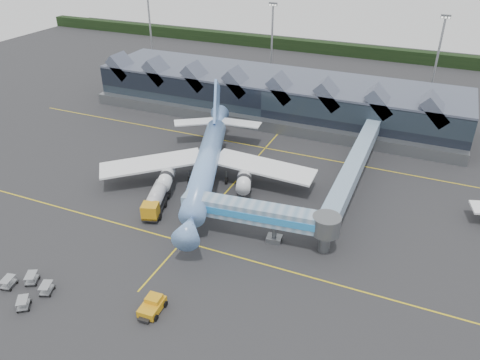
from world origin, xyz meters
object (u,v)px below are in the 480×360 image
at_px(main_airliner, 207,161).
at_px(fuel_truck, 156,198).
at_px(jet_bridge, 269,216).
at_px(pushback_tug, 152,306).

bearing_deg(main_airliner, fuel_truck, -129.37).
distance_m(jet_bridge, fuel_truck, 20.87).
relative_size(fuel_truck, pushback_tug, 2.39).
bearing_deg(fuel_truck, pushback_tug, -77.23).
height_order(jet_bridge, fuel_truck, jet_bridge).
xyz_separation_m(jet_bridge, pushback_tug, (-8.28, -19.73, -3.61)).
bearing_deg(jet_bridge, fuel_truck, 171.00).
distance_m(jet_bridge, pushback_tug, 21.70).
distance_m(main_airliner, jet_bridge, 20.76).
bearing_deg(pushback_tug, main_airliner, 101.04).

